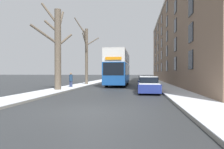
{
  "coord_description": "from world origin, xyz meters",
  "views": [
    {
      "loc": [
        2.17,
        -8.65,
        1.7
      ],
      "look_at": [
        -0.65,
        12.81,
        1.52
      ],
      "focal_mm": 32.0,
      "sensor_mm": 36.0,
      "label": 1
    }
  ],
  "objects_px": {
    "bare_tree_left_1": "(86,54)",
    "pedestrian_left_sidewalk": "(71,80)",
    "oncoming_van": "(123,75)",
    "parked_car_1": "(146,82)",
    "double_decker_bus": "(118,67)",
    "bare_tree_left_0": "(57,46)",
    "parked_car_0": "(148,85)",
    "parked_car_2": "(144,80)"
  },
  "relations": [
    {
      "from": "pedestrian_left_sidewalk",
      "to": "bare_tree_left_0",
      "type": "bearing_deg",
      "value": 91.15
    },
    {
      "from": "oncoming_van",
      "to": "parked_car_1",
      "type": "bearing_deg",
      "value": -76.94
    },
    {
      "from": "parked_car_1",
      "to": "oncoming_van",
      "type": "relative_size",
      "value": 0.81
    },
    {
      "from": "double_decker_bus",
      "to": "parked_car_1",
      "type": "relative_size",
      "value": 2.52
    },
    {
      "from": "bare_tree_left_1",
      "to": "double_decker_bus",
      "type": "bearing_deg",
      "value": -1.2
    },
    {
      "from": "bare_tree_left_0",
      "to": "pedestrian_left_sidewalk",
      "type": "xyz_separation_m",
      "value": [
        0.1,
        3.45,
        -3.23
      ]
    },
    {
      "from": "bare_tree_left_1",
      "to": "parked_car_0",
      "type": "height_order",
      "value": "bare_tree_left_1"
    },
    {
      "from": "bare_tree_left_1",
      "to": "oncoming_van",
      "type": "bearing_deg",
      "value": 72.94
    },
    {
      "from": "bare_tree_left_0",
      "to": "bare_tree_left_1",
      "type": "relative_size",
      "value": 0.91
    },
    {
      "from": "double_decker_bus",
      "to": "parked_car_1",
      "type": "distance_m",
      "value": 5.52
    },
    {
      "from": "oncoming_van",
      "to": "parked_car_2",
      "type": "bearing_deg",
      "value": -71.46
    },
    {
      "from": "bare_tree_left_0",
      "to": "parked_car_1",
      "type": "height_order",
      "value": "bare_tree_left_0"
    },
    {
      "from": "parked_car_1",
      "to": "parked_car_2",
      "type": "xyz_separation_m",
      "value": [
        0.0,
        5.25,
        -0.01
      ]
    },
    {
      "from": "double_decker_bus",
      "to": "pedestrian_left_sidewalk",
      "type": "height_order",
      "value": "double_decker_bus"
    },
    {
      "from": "bare_tree_left_0",
      "to": "parked_car_1",
      "type": "relative_size",
      "value": 1.96
    },
    {
      "from": "bare_tree_left_0",
      "to": "parked_car_1",
      "type": "bearing_deg",
      "value": 32.81
    },
    {
      "from": "bare_tree_left_1",
      "to": "double_decker_bus",
      "type": "xyz_separation_m",
      "value": [
        4.45,
        -0.09,
        -1.81
      ]
    },
    {
      "from": "pedestrian_left_sidewalk",
      "to": "parked_car_2",
      "type": "bearing_deg",
      "value": -136.14
    },
    {
      "from": "parked_car_1",
      "to": "pedestrian_left_sidewalk",
      "type": "bearing_deg",
      "value": -167.0
    },
    {
      "from": "bare_tree_left_0",
      "to": "bare_tree_left_1",
      "type": "xyz_separation_m",
      "value": [
        0.3,
        9.24,
        0.18
      ]
    },
    {
      "from": "double_decker_bus",
      "to": "parked_car_2",
      "type": "relative_size",
      "value": 2.52
    },
    {
      "from": "bare_tree_left_0",
      "to": "parked_car_0",
      "type": "bearing_deg",
      "value": -4.51
    },
    {
      "from": "oncoming_van",
      "to": "pedestrian_left_sidewalk",
      "type": "distance_m",
      "value": 19.39
    },
    {
      "from": "oncoming_van",
      "to": "pedestrian_left_sidewalk",
      "type": "bearing_deg",
      "value": -102.61
    },
    {
      "from": "parked_car_2",
      "to": "pedestrian_left_sidewalk",
      "type": "xyz_separation_m",
      "value": [
        -8.18,
        -7.14,
        0.3
      ]
    },
    {
      "from": "bare_tree_left_0",
      "to": "parked_car_2",
      "type": "bearing_deg",
      "value": 51.97
    },
    {
      "from": "bare_tree_left_0",
      "to": "bare_tree_left_1",
      "type": "distance_m",
      "value": 9.25
    },
    {
      "from": "parked_car_2",
      "to": "oncoming_van",
      "type": "bearing_deg",
      "value": 108.54
    },
    {
      "from": "bare_tree_left_0",
      "to": "parked_car_0",
      "type": "distance_m",
      "value": 9.02
    },
    {
      "from": "parked_car_0",
      "to": "pedestrian_left_sidewalk",
      "type": "height_order",
      "value": "pedestrian_left_sidewalk"
    },
    {
      "from": "parked_car_2",
      "to": "bare_tree_left_1",
      "type": "bearing_deg",
      "value": -170.39
    },
    {
      "from": "double_decker_bus",
      "to": "parked_car_0",
      "type": "height_order",
      "value": "double_decker_bus"
    },
    {
      "from": "oncoming_van",
      "to": "pedestrian_left_sidewalk",
      "type": "height_order",
      "value": "oncoming_van"
    },
    {
      "from": "bare_tree_left_1",
      "to": "oncoming_van",
      "type": "distance_m",
      "value": 14.07
    },
    {
      "from": "parked_car_2",
      "to": "parked_car_0",
      "type": "bearing_deg",
      "value": -90.0
    },
    {
      "from": "bare_tree_left_1",
      "to": "oncoming_van",
      "type": "height_order",
      "value": "bare_tree_left_1"
    },
    {
      "from": "bare_tree_left_0",
      "to": "pedestrian_left_sidewalk",
      "type": "distance_m",
      "value": 4.73
    },
    {
      "from": "pedestrian_left_sidewalk",
      "to": "double_decker_bus",
      "type": "bearing_deg",
      "value": -126.5
    },
    {
      "from": "parked_car_1",
      "to": "bare_tree_left_0",
      "type": "bearing_deg",
      "value": -147.19
    },
    {
      "from": "bare_tree_left_1",
      "to": "parked_car_0",
      "type": "bearing_deg",
      "value": -51.1
    },
    {
      "from": "double_decker_bus",
      "to": "oncoming_van",
      "type": "distance_m",
      "value": 13.29
    },
    {
      "from": "bare_tree_left_1",
      "to": "pedestrian_left_sidewalk",
      "type": "distance_m",
      "value": 6.72
    }
  ]
}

